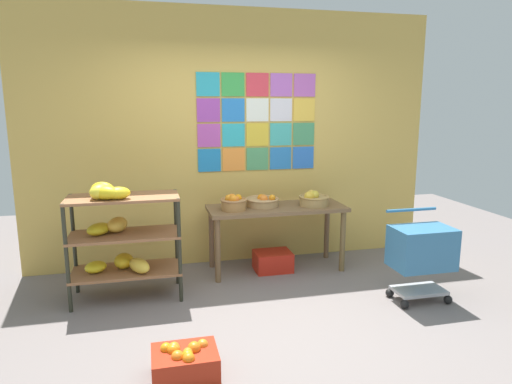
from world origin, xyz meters
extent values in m
plane|color=slate|center=(0.00, 0.00, 0.00)|extent=(9.39, 9.39, 0.00)
cube|color=gold|center=(0.00, 1.73, 1.43)|extent=(4.68, 0.06, 2.86)
cube|color=#27A2B6|center=(-0.29, 1.69, 2.04)|extent=(0.26, 0.01, 0.26)
cube|color=green|center=(-0.02, 1.69, 2.04)|extent=(0.26, 0.01, 0.26)
cube|color=#DC3745|center=(0.26, 1.69, 2.04)|extent=(0.26, 0.01, 0.26)
cube|color=#AD5BBB|center=(0.54, 1.69, 2.04)|extent=(0.26, 0.01, 0.26)
cube|color=#AF57AE|center=(0.82, 1.69, 2.04)|extent=(0.26, 0.01, 0.26)
cube|color=purple|center=(-0.29, 1.69, 1.76)|extent=(0.26, 0.01, 0.26)
cube|color=blue|center=(-0.02, 1.69, 1.76)|extent=(0.26, 0.01, 0.26)
cube|color=white|center=(0.26, 1.69, 1.76)|extent=(0.26, 0.01, 0.26)
cube|color=silver|center=(0.54, 1.69, 1.76)|extent=(0.26, 0.01, 0.26)
cube|color=yellow|center=(0.82, 1.69, 1.76)|extent=(0.26, 0.01, 0.26)
cube|color=#AF49A8|center=(-0.29, 1.69, 1.48)|extent=(0.26, 0.01, 0.26)
cube|color=#2CAFBE|center=(-0.02, 1.69, 1.48)|extent=(0.26, 0.01, 0.26)
cube|color=gold|center=(0.26, 1.69, 1.48)|extent=(0.26, 0.01, 0.26)
cube|color=#3DAEA7|center=(0.54, 1.69, 1.48)|extent=(0.26, 0.01, 0.26)
cube|color=#42915F|center=(0.82, 1.69, 1.48)|extent=(0.26, 0.01, 0.26)
cube|color=#1E7BC0|center=(-0.29, 1.69, 1.20)|extent=(0.26, 0.01, 0.26)
cube|color=orange|center=(-0.02, 1.69, 1.20)|extent=(0.26, 0.01, 0.26)
cube|color=#49975F|center=(0.26, 1.69, 1.20)|extent=(0.26, 0.01, 0.26)
cube|color=#2875C3|center=(0.54, 1.69, 1.20)|extent=(0.26, 0.01, 0.26)
cube|color=blue|center=(0.82, 1.69, 1.20)|extent=(0.26, 0.01, 0.26)
cylinder|color=#2A2C20|center=(-1.70, 0.68, 0.49)|extent=(0.04, 0.04, 0.99)
cylinder|color=#2A2C20|center=(-0.72, 0.68, 0.49)|extent=(0.04, 0.04, 0.99)
cylinder|color=#2A2C20|center=(-1.70, 1.12, 0.49)|extent=(0.04, 0.04, 0.99)
cylinder|color=#2A2C20|center=(-0.72, 1.12, 0.49)|extent=(0.04, 0.04, 0.99)
cube|color=#915F3C|center=(-1.21, 0.90, 0.26)|extent=(1.01, 0.48, 0.03)
ellipsoid|color=yellow|center=(-1.49, 0.90, 0.33)|extent=(0.27, 0.27, 0.10)
ellipsoid|color=yellow|center=(-1.24, 0.95, 0.35)|extent=(0.20, 0.24, 0.14)
ellipsoid|color=yellow|center=(-1.09, 0.79, 0.34)|extent=(0.26, 0.30, 0.14)
cube|color=#915F3C|center=(-1.21, 0.90, 0.62)|extent=(1.01, 0.48, 0.02)
ellipsoid|color=gold|center=(-1.44, 0.92, 0.69)|extent=(0.29, 0.32, 0.11)
ellipsoid|color=yellow|center=(-1.28, 0.99, 0.70)|extent=(0.24, 0.31, 0.14)
cube|color=#915F3C|center=(-1.21, 0.90, 0.98)|extent=(1.01, 0.48, 0.02)
ellipsoid|color=yellow|center=(-1.36, 0.79, 1.05)|extent=(0.33, 0.27, 0.13)
ellipsoid|color=yellow|center=(-1.25, 0.77, 1.05)|extent=(0.24, 0.17, 0.11)
ellipsoid|color=yellow|center=(-1.39, 0.81, 1.06)|extent=(0.26, 0.26, 0.14)
ellipsoid|color=yellow|center=(-1.38, 0.86, 1.06)|extent=(0.27, 0.23, 0.15)
cube|color=brown|center=(0.38, 1.30, 0.70)|extent=(1.51, 0.58, 0.04)
cylinder|color=brown|center=(-0.31, 1.07, 0.34)|extent=(0.06, 0.06, 0.68)
cylinder|color=brown|center=(1.08, 1.07, 0.34)|extent=(0.06, 0.06, 0.68)
cylinder|color=brown|center=(-0.31, 1.52, 0.34)|extent=(0.06, 0.06, 0.68)
cylinder|color=brown|center=(1.08, 1.52, 0.34)|extent=(0.06, 0.06, 0.68)
cylinder|color=#A7854D|center=(0.80, 1.24, 0.77)|extent=(0.32, 0.32, 0.10)
torus|color=#AB8749|center=(0.80, 1.24, 0.82)|extent=(0.34, 0.34, 0.02)
sphere|color=gold|center=(0.77, 1.26, 0.84)|extent=(0.11, 0.11, 0.11)
sphere|color=gold|center=(0.73, 1.24, 0.84)|extent=(0.09, 0.09, 0.09)
sphere|color=gold|center=(0.80, 1.22, 0.85)|extent=(0.10, 0.10, 0.10)
sphere|color=gold|center=(0.73, 1.21, 0.83)|extent=(0.11, 0.11, 0.11)
sphere|color=gold|center=(0.79, 1.27, 0.84)|extent=(0.09, 0.09, 0.09)
cylinder|color=tan|center=(0.24, 1.35, 0.76)|extent=(0.35, 0.35, 0.08)
torus|color=tan|center=(0.24, 1.35, 0.80)|extent=(0.37, 0.37, 0.02)
sphere|color=orange|center=(0.33, 1.30, 0.82)|extent=(0.07, 0.07, 0.07)
sphere|color=orange|center=(0.24, 1.32, 0.81)|extent=(0.09, 0.09, 0.09)
sphere|color=orange|center=(0.23, 1.38, 0.81)|extent=(0.08, 0.08, 0.08)
cylinder|color=#A67641|center=(-0.11, 1.24, 0.78)|extent=(0.26, 0.26, 0.11)
torus|color=#A47447|center=(-0.11, 1.24, 0.83)|extent=(0.28, 0.28, 0.02)
sphere|color=orange|center=(-0.13, 1.25, 0.84)|extent=(0.08, 0.08, 0.08)
sphere|color=orange|center=(-0.11, 1.22, 0.84)|extent=(0.10, 0.10, 0.10)
sphere|color=orange|center=(-0.12, 1.27, 0.85)|extent=(0.09, 0.09, 0.09)
sphere|color=orange|center=(-0.09, 1.21, 0.84)|extent=(0.07, 0.07, 0.07)
sphere|color=orange|center=(-0.05, 1.27, 0.84)|extent=(0.08, 0.08, 0.08)
sphere|color=orange|center=(-0.16, 1.26, 0.85)|extent=(0.08, 0.08, 0.08)
cube|color=red|center=(0.34, 1.26, 0.11)|extent=(0.40, 0.32, 0.21)
cube|color=#A92612|center=(-0.79, -0.56, 0.10)|extent=(0.44, 0.34, 0.19)
sphere|color=orange|center=(-0.91, -0.51, 0.20)|extent=(0.08, 0.08, 0.08)
sphere|color=orange|center=(-0.86, -0.54, 0.20)|extent=(0.08, 0.08, 0.08)
sphere|color=orange|center=(-0.66, -0.50, 0.19)|extent=(0.08, 0.08, 0.08)
sphere|color=orange|center=(-0.77, -0.66, 0.20)|extent=(0.08, 0.08, 0.08)
sphere|color=orange|center=(-0.85, -0.53, 0.20)|extent=(0.07, 0.07, 0.07)
sphere|color=orange|center=(-0.77, -0.63, 0.20)|extent=(0.07, 0.07, 0.07)
sphere|color=orange|center=(-0.84, -0.62, 0.20)|extent=(0.08, 0.08, 0.08)
sphere|color=orange|center=(-0.72, -0.55, 0.21)|extent=(0.09, 0.09, 0.09)
sphere|color=orange|center=(-0.77, -0.59, 0.20)|extent=(0.07, 0.07, 0.07)
sphere|color=orange|center=(-0.85, -0.52, 0.21)|extent=(0.08, 0.08, 0.08)
sphere|color=black|center=(1.24, 0.05, 0.04)|extent=(0.08, 0.08, 0.08)
sphere|color=black|center=(1.69, 0.05, 0.04)|extent=(0.08, 0.08, 0.08)
sphere|color=black|center=(1.24, 0.31, 0.04)|extent=(0.08, 0.08, 0.08)
sphere|color=black|center=(1.69, 0.31, 0.04)|extent=(0.08, 0.08, 0.08)
cube|color=#A5A8AD|center=(1.47, 0.18, 0.10)|extent=(0.47, 0.28, 0.03)
cube|color=teal|center=(1.47, 0.18, 0.52)|extent=(0.55, 0.36, 0.38)
cylinder|color=teal|center=(1.47, 0.39, 0.83)|extent=(0.52, 0.03, 0.03)
camera|label=1|loc=(-0.97, -3.40, 1.84)|focal=32.02mm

